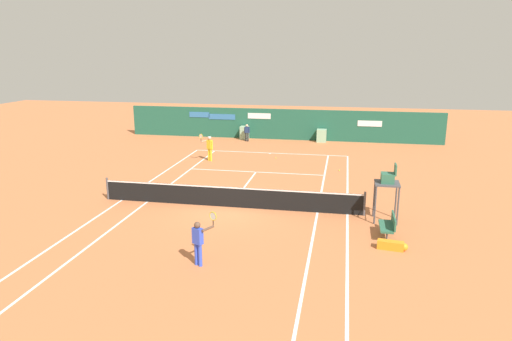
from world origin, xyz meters
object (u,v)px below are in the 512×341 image
(player_bench, at_px, (389,224))
(player_near_side, at_px, (199,239))
(equipment_bag, at_px, (393,246))
(ball_kid_centre_post, at_px, (247,132))
(player_on_baseline, at_px, (209,146))
(tennis_ball_by_sideline, at_px, (339,170))
(umpire_chair, at_px, (388,183))
(tennis_ball_mid_court, at_px, (276,158))

(player_bench, relative_size, player_near_side, 0.74)
(equipment_bag, relative_size, ball_kid_centre_post, 0.80)
(player_bench, distance_m, ball_kid_centre_post, 20.17)
(player_on_baseline, distance_m, tennis_ball_by_sideline, 8.41)
(umpire_chair, distance_m, tennis_ball_by_sideline, 8.50)
(umpire_chair, bearing_deg, player_on_baseline, 48.47)
(player_near_side, height_order, ball_kid_centre_post, player_near_side)
(ball_kid_centre_post, bearing_deg, equipment_bag, 119.79)
(umpire_chair, bearing_deg, tennis_ball_mid_court, 30.36)
(umpire_chair, height_order, tennis_ball_by_sideline, umpire_chair)
(player_near_side, height_order, tennis_ball_mid_court, player_near_side)
(ball_kid_centre_post, distance_m, tennis_ball_by_sideline, 10.87)
(tennis_ball_by_sideline, bearing_deg, player_near_side, -107.85)
(umpire_chair, distance_m, tennis_ball_mid_court, 12.39)
(tennis_ball_by_sideline, bearing_deg, player_on_baseline, 172.76)
(player_on_baseline, distance_m, ball_kid_centre_post, 7.04)
(player_near_side, distance_m, tennis_ball_by_sideline, 14.26)
(tennis_ball_by_sideline, relative_size, tennis_ball_mid_court, 1.00)
(player_on_baseline, relative_size, ball_kid_centre_post, 1.36)
(player_bench, relative_size, tennis_ball_by_sideline, 19.37)
(tennis_ball_by_sideline, xyz_separation_m, tennis_ball_mid_court, (-4.18, 2.51, 0.00))
(tennis_ball_mid_court, bearing_deg, player_bench, -63.39)
(umpire_chair, distance_m, player_near_side, 8.44)
(umpire_chair, relative_size, equipment_bag, 2.29)
(equipment_bag, bearing_deg, player_on_baseline, 130.62)
(ball_kid_centre_post, relative_size, tennis_ball_by_sideline, 19.77)
(equipment_bag, bearing_deg, ball_kid_centre_post, 116.21)
(equipment_bag, distance_m, player_near_side, 6.97)
(equipment_bag, bearing_deg, player_bench, 93.81)
(tennis_ball_mid_court, bearing_deg, equipment_bag, -65.17)
(player_bench, xyz_separation_m, tennis_ball_mid_court, (-6.20, 12.37, -0.47))
(equipment_bag, relative_size, tennis_ball_mid_court, 15.88)
(equipment_bag, xyz_separation_m, tennis_ball_by_sideline, (-2.10, 11.06, -0.13))
(player_bench, relative_size, tennis_ball_mid_court, 19.37)
(player_bench, xyz_separation_m, player_near_side, (-6.39, -3.68, 0.41))
(umpire_chair, xyz_separation_m, tennis_ball_by_sideline, (-2.03, 8.09, -1.64))
(player_on_baseline, relative_size, player_near_side, 1.02)
(player_on_baseline, xyz_separation_m, player_near_side, (3.93, -14.60, -0.04))
(equipment_bag, height_order, ball_kid_centre_post, ball_kid_centre_post)
(player_on_baseline, bearing_deg, umpire_chair, 165.56)
(player_near_side, bearing_deg, player_bench, 56.94)
(umpire_chair, bearing_deg, player_bench, 179.72)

